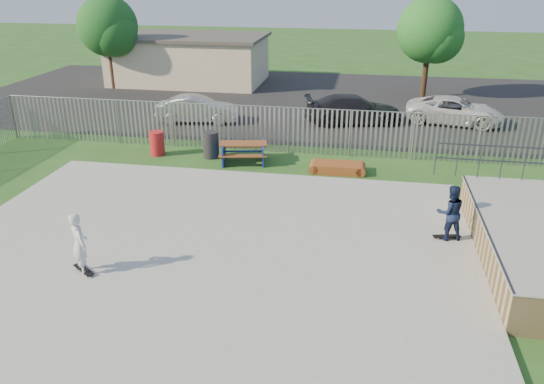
% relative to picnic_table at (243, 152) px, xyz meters
% --- Properties ---
extents(ground, '(120.00, 120.00, 0.00)m').
position_rel_picnic_table_xyz_m(ground, '(0.65, -7.52, -0.42)').
color(ground, '#2A531C').
rests_on(ground, ground).
extents(concrete_slab, '(15.00, 12.00, 0.15)m').
position_rel_picnic_table_xyz_m(concrete_slab, '(0.65, -7.52, -0.34)').
color(concrete_slab, '#9D9D98').
rests_on(concrete_slab, ground).
extents(fence, '(26.04, 16.02, 2.00)m').
position_rel_picnic_table_xyz_m(fence, '(1.65, -2.93, 0.58)').
color(fence, gray).
rests_on(fence, ground).
extents(picnic_table, '(2.20, 1.93, 0.82)m').
position_rel_picnic_table_xyz_m(picnic_table, '(0.00, 0.00, 0.00)').
color(picnic_table, brown).
rests_on(picnic_table, ground).
extents(funbox, '(1.83, 0.94, 0.36)m').
position_rel_picnic_table_xyz_m(funbox, '(3.91, -0.54, -0.23)').
color(funbox, brown).
rests_on(funbox, ground).
extents(trash_bin_red, '(0.62, 0.62, 1.03)m').
position_rel_picnic_table_xyz_m(trash_bin_red, '(-3.82, 0.21, 0.10)').
color(trash_bin_red, '#B21B1F').
rests_on(trash_bin_red, ground).
extents(trash_bin_grey, '(0.66, 0.66, 1.11)m').
position_rel_picnic_table_xyz_m(trash_bin_grey, '(-1.47, 0.31, 0.14)').
color(trash_bin_grey, black).
rests_on(trash_bin_grey, ground).
extents(parking_lot, '(40.00, 18.00, 0.02)m').
position_rel_picnic_table_xyz_m(parking_lot, '(0.65, 11.48, -0.41)').
color(parking_lot, black).
rests_on(parking_lot, ground).
extents(car_silver, '(4.28, 2.02, 1.35)m').
position_rel_picnic_table_xyz_m(car_silver, '(-3.70, 5.48, 0.28)').
color(car_silver, '#BCBCC1').
rests_on(car_silver, parking_lot).
extents(car_dark, '(5.27, 3.11, 1.43)m').
position_rel_picnic_table_xyz_m(car_dark, '(4.23, 6.70, 0.32)').
color(car_dark, black).
rests_on(car_dark, parking_lot).
extents(car_white, '(5.16, 3.04, 1.35)m').
position_rel_picnic_table_xyz_m(car_white, '(9.35, 7.53, 0.28)').
color(car_white, silver).
rests_on(car_white, parking_lot).
extents(building, '(10.40, 6.40, 3.20)m').
position_rel_picnic_table_xyz_m(building, '(-7.35, 15.48, 1.19)').
color(building, beige).
rests_on(building, ground).
extents(tree_left, '(3.82, 3.82, 5.90)m').
position_rel_picnic_table_xyz_m(tree_left, '(-11.71, 12.63, 3.55)').
color(tree_left, '#45281B').
rests_on(tree_left, ground).
extents(tree_mid, '(3.87, 3.87, 5.97)m').
position_rel_picnic_table_xyz_m(tree_mid, '(8.28, 13.42, 3.60)').
color(tree_mid, '#3C2718').
rests_on(tree_mid, ground).
extents(skateboard_a, '(0.82, 0.38, 0.08)m').
position_rel_picnic_table_xyz_m(skateboard_a, '(7.41, -5.82, -0.23)').
color(skateboard_a, black).
rests_on(skateboard_a, concrete_slab).
extents(skateboard_b, '(0.77, 0.62, 0.08)m').
position_rel_picnic_table_xyz_m(skateboard_b, '(-2.09, -9.38, -0.23)').
color(skateboard_b, black).
rests_on(skateboard_b, concrete_slab).
extents(skater_navy, '(0.93, 0.80, 1.66)m').
position_rel_picnic_table_xyz_m(skater_navy, '(7.41, -5.82, 0.56)').
color(skater_navy, '#131D3C').
rests_on(skater_navy, concrete_slab).
extents(skater_white, '(0.71, 0.71, 1.66)m').
position_rel_picnic_table_xyz_m(skater_white, '(-2.09, -9.38, 0.56)').
color(skater_white, silver).
rests_on(skater_white, concrete_slab).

